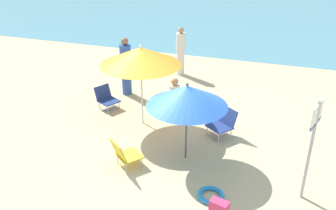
{
  "coord_description": "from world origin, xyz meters",
  "views": [
    {
      "loc": [
        2.44,
        -6.63,
        4.52
      ],
      "look_at": [
        -0.08,
        0.83,
        0.7
      ],
      "focal_mm": 39.05,
      "sensor_mm": 36.0,
      "label": 1
    }
  ],
  "objects_px": {
    "umbrella_blue": "(187,96)",
    "beach_chair_b": "(124,153)",
    "warning_sign": "(313,136)",
    "umbrella_orange": "(141,56)",
    "person_b": "(181,51)",
    "person_a": "(176,93)",
    "beach_chair_a": "(106,97)",
    "person_c": "(126,66)",
    "beach_bag": "(219,210)",
    "beach_chair_c": "(223,122)",
    "swim_ring": "(211,195)"
  },
  "relations": [
    {
      "from": "beach_chair_b",
      "to": "warning_sign",
      "type": "relative_size",
      "value": 0.38
    },
    {
      "from": "beach_chair_c",
      "to": "person_b",
      "type": "height_order",
      "value": "person_b"
    },
    {
      "from": "person_c",
      "to": "beach_bag",
      "type": "distance_m",
      "value": 5.73
    },
    {
      "from": "beach_chair_a",
      "to": "person_c",
      "type": "bearing_deg",
      "value": 108.63
    },
    {
      "from": "person_a",
      "to": "person_b",
      "type": "relative_size",
      "value": 0.58
    },
    {
      "from": "beach_chair_a",
      "to": "beach_chair_b",
      "type": "xyz_separation_m",
      "value": [
        1.67,
        -2.42,
        0.03
      ]
    },
    {
      "from": "warning_sign",
      "to": "umbrella_orange",
      "type": "bearing_deg",
      "value": 173.58
    },
    {
      "from": "warning_sign",
      "to": "umbrella_blue",
      "type": "bearing_deg",
      "value": -175.34
    },
    {
      "from": "umbrella_orange",
      "to": "beach_chair_c",
      "type": "xyz_separation_m",
      "value": [
        2.07,
        0.04,
        -1.44
      ]
    },
    {
      "from": "umbrella_blue",
      "to": "beach_chair_b",
      "type": "bearing_deg",
      "value": -146.88
    },
    {
      "from": "umbrella_blue",
      "to": "swim_ring",
      "type": "bearing_deg",
      "value": -53.72
    },
    {
      "from": "beach_chair_a",
      "to": "person_c",
      "type": "xyz_separation_m",
      "value": [
        0.15,
        1.04,
        0.57
      ]
    },
    {
      "from": "person_a",
      "to": "swim_ring",
      "type": "bearing_deg",
      "value": -121.34
    },
    {
      "from": "beach_chair_c",
      "to": "swim_ring",
      "type": "xyz_separation_m",
      "value": [
        0.24,
        -2.32,
        -0.31
      ]
    },
    {
      "from": "beach_chair_b",
      "to": "person_b",
      "type": "height_order",
      "value": "person_b"
    },
    {
      "from": "warning_sign",
      "to": "swim_ring",
      "type": "height_order",
      "value": "warning_sign"
    },
    {
      "from": "beach_bag",
      "to": "swim_ring",
      "type": "bearing_deg",
      "value": 116.8
    },
    {
      "from": "person_b",
      "to": "person_a",
      "type": "bearing_deg",
      "value": -144.36
    },
    {
      "from": "swim_ring",
      "to": "beach_bag",
      "type": "relative_size",
      "value": 1.42
    },
    {
      "from": "person_b",
      "to": "person_c",
      "type": "xyz_separation_m",
      "value": [
        -1.04,
        -2.1,
        0.05
      ]
    },
    {
      "from": "umbrella_orange",
      "to": "swim_ring",
      "type": "distance_m",
      "value": 3.68
    },
    {
      "from": "umbrella_blue",
      "to": "person_a",
      "type": "bearing_deg",
      "value": 112.57
    },
    {
      "from": "swim_ring",
      "to": "beach_bag",
      "type": "bearing_deg",
      "value": -63.2
    },
    {
      "from": "umbrella_orange",
      "to": "beach_chair_a",
      "type": "bearing_deg",
      "value": 158.31
    },
    {
      "from": "beach_chair_c",
      "to": "person_a",
      "type": "bearing_deg",
      "value": -86.35
    },
    {
      "from": "umbrella_orange",
      "to": "warning_sign",
      "type": "xyz_separation_m",
      "value": [
        3.89,
        -1.73,
        -0.47
      ]
    },
    {
      "from": "swim_ring",
      "to": "beach_chair_c",
      "type": "bearing_deg",
      "value": 95.78
    },
    {
      "from": "swim_ring",
      "to": "warning_sign",
      "type": "bearing_deg",
      "value": 19.15
    },
    {
      "from": "beach_chair_b",
      "to": "umbrella_orange",
      "type": "bearing_deg",
      "value": 48.42
    },
    {
      "from": "swim_ring",
      "to": "beach_chair_a",
      "type": "bearing_deg",
      "value": 142.09
    },
    {
      "from": "beach_chair_c",
      "to": "person_c",
      "type": "xyz_separation_m",
      "value": [
        -3.21,
        1.52,
        0.52
      ]
    },
    {
      "from": "person_b",
      "to": "beach_bag",
      "type": "xyz_separation_m",
      "value": [
        2.65,
        -6.43,
        -0.64
      ]
    },
    {
      "from": "umbrella_orange",
      "to": "person_a",
      "type": "xyz_separation_m",
      "value": [
        0.57,
        1.03,
        -1.32
      ]
    },
    {
      "from": "umbrella_orange",
      "to": "beach_chair_c",
      "type": "distance_m",
      "value": 2.52
    },
    {
      "from": "umbrella_blue",
      "to": "person_b",
      "type": "xyz_separation_m",
      "value": [
        -1.59,
        4.84,
        -0.67
      ]
    },
    {
      "from": "person_c",
      "to": "warning_sign",
      "type": "bearing_deg",
      "value": 140.81
    },
    {
      "from": "person_c",
      "to": "swim_ring",
      "type": "xyz_separation_m",
      "value": [
        3.44,
        -3.84,
        -0.83
      ]
    },
    {
      "from": "beach_chair_b",
      "to": "person_b",
      "type": "xyz_separation_m",
      "value": [
        -0.48,
        5.57,
        0.48
      ]
    },
    {
      "from": "umbrella_blue",
      "to": "person_a",
      "type": "relative_size",
      "value": 1.89
    },
    {
      "from": "beach_chair_a",
      "to": "person_a",
      "type": "xyz_separation_m",
      "value": [
        1.87,
        0.52,
        0.17
      ]
    },
    {
      "from": "beach_chair_c",
      "to": "beach_bag",
      "type": "relative_size",
      "value": 2.15
    },
    {
      "from": "beach_bag",
      "to": "beach_chair_a",
      "type": "bearing_deg",
      "value": 139.44
    },
    {
      "from": "beach_chair_a",
      "to": "beach_chair_b",
      "type": "height_order",
      "value": "beach_chair_b"
    },
    {
      "from": "beach_chair_b",
      "to": "person_c",
      "type": "xyz_separation_m",
      "value": [
        -1.52,
        3.47,
        0.54
      ]
    },
    {
      "from": "beach_bag",
      "to": "umbrella_blue",
      "type": "bearing_deg",
      "value": 123.58
    },
    {
      "from": "person_a",
      "to": "person_c",
      "type": "relative_size",
      "value": 0.54
    },
    {
      "from": "person_c",
      "to": "beach_bag",
      "type": "xyz_separation_m",
      "value": [
        3.69,
        -4.33,
        -0.69
      ]
    },
    {
      "from": "umbrella_blue",
      "to": "beach_chair_b",
      "type": "distance_m",
      "value": 1.76
    },
    {
      "from": "person_a",
      "to": "beach_chair_b",
      "type": "bearing_deg",
      "value": -152.73
    },
    {
      "from": "umbrella_orange",
      "to": "beach_chair_a",
      "type": "height_order",
      "value": "umbrella_orange"
    }
  ]
}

